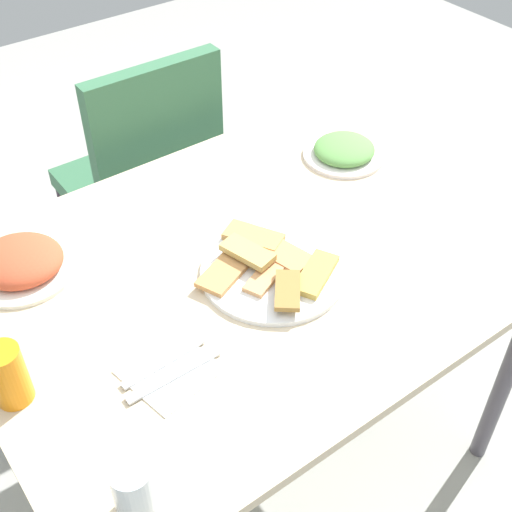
{
  "coord_description": "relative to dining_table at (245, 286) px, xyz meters",
  "views": [
    {
      "loc": [
        -0.62,
        -0.88,
        1.73
      ],
      "look_at": [
        0.01,
        -0.03,
        0.77
      ],
      "focal_mm": 47.53,
      "sensor_mm": 36.0,
      "label": 1
    }
  ],
  "objects": [
    {
      "name": "salad_plate_greens",
      "position": [
        -0.4,
        0.26,
        0.1
      ],
      "size": [
        0.25,
        0.25,
        0.06
      ],
      "color": "white",
      "rests_on": "dining_table"
    },
    {
      "name": "ground_plane",
      "position": [
        0.0,
        0.0,
        -0.66
      ],
      "size": [
        6.0,
        6.0,
        0.0
      ],
      "primitive_type": "plane",
      "color": "#A4A59E"
    },
    {
      "name": "paper_napkin",
      "position": [
        -0.28,
        -0.16,
        0.08
      ],
      "size": [
        0.17,
        0.17,
        0.0
      ],
      "primitive_type": "cube",
      "rotation": [
        0.0,
        0.0,
        0.19
      ],
      "color": "white",
      "rests_on": "dining_table"
    },
    {
      "name": "fork",
      "position": [
        -0.28,
        -0.18,
        0.08
      ],
      "size": [
        0.19,
        0.02,
        0.0
      ],
      "primitive_type": "cube",
      "rotation": [
        0.0,
        0.0,
        -0.0
      ],
      "color": "silver",
      "rests_on": "paper_napkin"
    },
    {
      "name": "pide_platter",
      "position": [
        0.03,
        -0.06,
        0.09
      ],
      "size": [
        0.32,
        0.33,
        0.04
      ],
      "color": "white",
      "rests_on": "dining_table"
    },
    {
      "name": "dining_table",
      "position": [
        0.0,
        0.0,
        0.0
      ],
      "size": [
        1.19,
        0.91,
        0.74
      ],
      "color": "beige",
      "rests_on": "ground_plane"
    },
    {
      "name": "salad_plate_rice",
      "position": [
        0.45,
        0.18,
        0.09
      ],
      "size": [
        0.22,
        0.21,
        0.04
      ],
      "color": "white",
      "rests_on": "dining_table"
    },
    {
      "name": "dining_chair",
      "position": [
        0.12,
        0.69,
        -0.13
      ],
      "size": [
        0.42,
        0.43,
        0.92
      ],
      "color": "#376C49",
      "rests_on": "ground_plane"
    },
    {
      "name": "soda_can",
      "position": [
        -0.53,
        -0.05,
        0.14
      ],
      "size": [
        0.07,
        0.07,
        0.12
      ],
      "primitive_type": "cylinder",
      "rotation": [
        0.0,
        0.0,
        3.1
      ],
      "color": "orange",
      "rests_on": "dining_table"
    },
    {
      "name": "spoon",
      "position": [
        -0.28,
        -0.14,
        0.08
      ],
      "size": [
        0.18,
        0.03,
        0.0
      ],
      "primitive_type": "cube",
      "rotation": [
        0.0,
        0.0,
        0.05
      ],
      "color": "silver",
      "rests_on": "paper_napkin"
    },
    {
      "name": "drinking_glass",
      "position": [
        -0.46,
        -0.36,
        0.13
      ],
      "size": [
        0.06,
        0.06,
        0.11
      ],
      "primitive_type": "cylinder",
      "color": "silver",
      "rests_on": "dining_table"
    }
  ]
}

